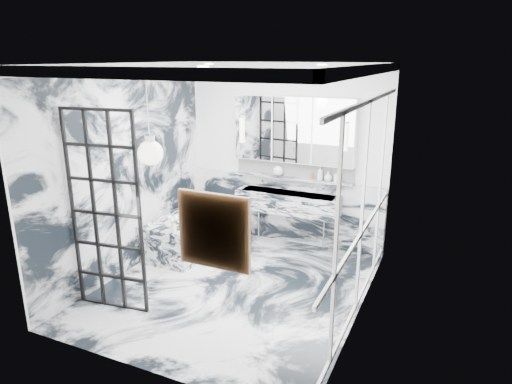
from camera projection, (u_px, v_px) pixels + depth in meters
The scene contains 25 objects.
floor at pixel (234, 287), 5.92m from camera, with size 3.60×3.60×0.00m, color silver.
ceiling at pixel (230, 64), 5.12m from camera, with size 3.60×3.60×0.00m, color white.
wall_back at pixel (285, 155), 7.09m from camera, with size 3.60×3.60×0.00m, color white.
wall_front at pixel (137, 234), 3.95m from camera, with size 3.60×3.60×0.00m, color white.
wall_left at pixel (127, 171), 6.15m from camera, with size 3.60×3.60×0.00m, color white.
wall_right at pixel (365, 200), 4.88m from camera, with size 3.60×3.60×0.00m, color white.
marble_clad_back at pixel (284, 209), 7.32m from camera, with size 3.18×0.05×1.05m, color silver.
marble_clad_left at pixel (128, 175), 6.16m from camera, with size 0.02×3.56×2.68m, color silver.
panel_molding at pixel (362, 209), 4.92m from camera, with size 0.03×3.40×2.30m, color white.
soap_bottle_a at pixel (320, 173), 6.83m from camera, with size 0.08×0.08×0.22m, color #8C5919.
soap_bottle_b at pixel (338, 176), 6.73m from camera, with size 0.09×0.09×0.19m, color #4C4C51.
soap_bottle_c at pixel (328, 176), 6.79m from camera, with size 0.12×0.12×0.15m, color silver.
face_pot at pixel (278, 171), 7.11m from camera, with size 0.16×0.16×0.16m, color white.
amber_bottle at pixel (312, 176), 6.90m from camera, with size 0.04×0.04×0.10m, color #8C5919.
flower_vase at pixel (174, 228), 6.28m from camera, with size 0.08×0.08×0.12m, color silver.
crittall_door at pixel (105, 214), 5.15m from camera, with size 0.88×0.04×2.34m, color black, non-canonical shape.
artwork at pixel (214, 231), 3.65m from camera, with size 0.53×0.05×0.53m, color #B98412.
pendant_light at pixel (151, 153), 4.38m from camera, with size 0.24×0.24×0.24m, color white.
trough_sink at pixel (288, 202), 7.01m from camera, with size 1.60×0.45×0.30m, color silver.
ledge at pixel (292, 178), 7.05m from camera, with size 1.90×0.14×0.04m, color silver.
subway_tile at pixel (294, 169), 7.07m from camera, with size 1.90×0.03×0.23m, color white.
mirror_cabinet at pixel (293, 130), 6.84m from camera, with size 1.90×0.16×1.00m, color white.
sconce_left at pixel (242, 130), 7.10m from camera, with size 0.07×0.07×0.40m, color white.
sconce_right at pixel (346, 137), 6.45m from camera, with size 0.07×0.07×0.40m, color white.
bathtub at pixel (193, 231), 7.09m from camera, with size 0.75×1.65×0.55m, color silver.
Camera 1 is at (2.46, -4.72, 2.87)m, focal length 32.00 mm.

